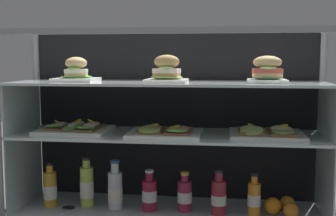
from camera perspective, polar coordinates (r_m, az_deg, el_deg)
The scene contains 23 objects.
case_base_deck at distance 2.24m, azimuth -0.00°, elevation -13.31°, with size 1.53×0.46×0.03m, color #B3BBC3.
case_frame at distance 2.26m, azimuth 0.46°, elevation -0.68°, with size 1.53×0.46×0.90m.
riser_lower_tier at distance 2.18m, azimuth -0.00°, elevation -8.36°, with size 1.46×0.39×0.37m.
shelf_lower_glass at distance 2.14m, azimuth -0.00°, elevation -3.46°, with size 1.48×0.41×0.01m, color silver.
riser_upper_tier at distance 2.12m, azimuth -0.00°, elevation -0.16°, with size 1.46×0.39×0.24m.
shelf_upper_glass at distance 2.11m, azimuth -0.00°, elevation 3.19°, with size 1.48×0.41×0.01m, color silver.
plated_roll_sandwich_center at distance 2.19m, azimuth -11.62°, elevation 4.43°, with size 0.19×0.19×0.12m.
plated_roll_sandwich_far_left at distance 2.06m, azimuth -0.14°, elevation 4.55°, with size 0.19×0.19×0.13m.
plated_roll_sandwich_near_left_corner at distance 2.05m, azimuth 12.54°, elevation 4.52°, with size 0.17×0.17×0.12m.
open_sandwich_tray_center at distance 2.23m, azimuth -11.70°, elevation -2.52°, with size 0.34×0.29×0.07m.
open_sandwich_tray_far_right at distance 2.10m, azimuth -0.39°, elevation -3.01°, with size 0.34×0.29×0.05m.
open_sandwich_tray_right_of_center at distance 2.12m, azimuth 12.55°, elevation -3.02°, with size 0.34×0.29×0.06m.
juice_bottle_back_center at distance 2.34m, azimuth -14.79°, elevation -9.93°, with size 0.07×0.07×0.22m.
juice_bottle_back_left at distance 2.30m, azimuth -10.31°, elevation -9.74°, with size 0.07×0.07×0.25m.
juice_bottle_front_middle at distance 2.24m, azimuth -6.75°, elevation -10.32°, with size 0.07×0.07×0.24m.
juice_bottle_front_left_end at distance 2.21m, azimuth -2.38°, elevation -10.90°, with size 0.07×0.07×0.20m.
juice_bottle_tucked_behind at distance 2.20m, azimuth 2.15°, elevation -11.00°, with size 0.07×0.07×0.19m.
juice_bottle_front_fourth at distance 2.16m, azimuth 6.49°, elevation -11.12°, with size 0.07×0.07×0.22m.
juice_bottle_near_post at distance 2.17m, azimuth 10.92°, elevation -11.23°, with size 0.06×0.06×0.21m.
orange_fruit_beside_bottles at distance 2.22m, azimuth 13.24°, elevation -12.06°, with size 0.08×0.08×0.08m, color orange.
orange_fruit_near_left_post at distance 2.29m, azimuth 14.97°, elevation -11.66°, with size 0.07×0.07×0.07m, color orange.
orange_fruit_rolled_forward at distance 2.19m, azimuth 15.43°, elevation -12.49°, with size 0.07×0.07×0.07m, color orange.
kitchen_scissors at distance 2.29m, azimuth -12.70°, elevation -12.42°, with size 0.07×0.16×0.01m.
Camera 1 is at (0.28, -2.09, 0.77)m, focal length 47.79 mm.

